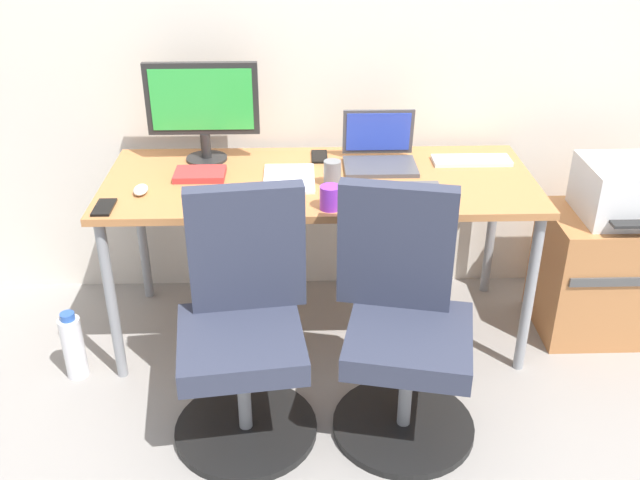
{
  "coord_description": "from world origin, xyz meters",
  "views": [
    {
      "loc": [
        -0.08,
        -2.75,
        1.93
      ],
      "look_at": [
        0.0,
        -0.05,
        0.49
      ],
      "focal_mm": 40.16,
      "sensor_mm": 36.0,
      "label": 1
    }
  ],
  "objects_px": {
    "water_bottle_on_floor": "(73,346)",
    "desktop_monitor": "(203,105)",
    "side_cabinet": "(609,273)",
    "coffee_mug": "(330,198)",
    "office_chair_left": "(244,331)",
    "printer": "(627,190)",
    "open_laptop": "(379,152)",
    "office_chair_right": "(403,328)"
  },
  "relations": [
    {
      "from": "water_bottle_on_floor",
      "to": "coffee_mug",
      "type": "xyz_separation_m",
      "value": [
        1.07,
        0.01,
        0.66
      ]
    },
    {
      "from": "water_bottle_on_floor",
      "to": "coffee_mug",
      "type": "height_order",
      "value": "coffee_mug"
    },
    {
      "from": "side_cabinet",
      "to": "coffee_mug",
      "type": "height_order",
      "value": "coffee_mug"
    },
    {
      "from": "side_cabinet",
      "to": "coffee_mug",
      "type": "distance_m",
      "value": 1.4
    },
    {
      "from": "office_chair_left",
      "to": "desktop_monitor",
      "type": "bearing_deg",
      "value": 103.55
    },
    {
      "from": "printer",
      "to": "open_laptop",
      "type": "bearing_deg",
      "value": 170.99
    },
    {
      "from": "printer",
      "to": "desktop_monitor",
      "type": "height_order",
      "value": "desktop_monitor"
    },
    {
      "from": "office_chair_right",
      "to": "printer",
      "type": "bearing_deg",
      "value": 30.38
    },
    {
      "from": "coffee_mug",
      "to": "office_chair_left",
      "type": "bearing_deg",
      "value": -135.56
    },
    {
      "from": "office_chair_left",
      "to": "office_chair_right",
      "type": "distance_m",
      "value": 0.58
    },
    {
      "from": "office_chair_left",
      "to": "printer",
      "type": "distance_m",
      "value": 1.73
    },
    {
      "from": "side_cabinet",
      "to": "printer",
      "type": "relative_size",
      "value": 1.49
    },
    {
      "from": "printer",
      "to": "desktop_monitor",
      "type": "distance_m",
      "value": 1.84
    },
    {
      "from": "side_cabinet",
      "to": "coffee_mug",
      "type": "bearing_deg",
      "value": -167.63
    },
    {
      "from": "office_chair_left",
      "to": "water_bottle_on_floor",
      "type": "distance_m",
      "value": 0.85
    },
    {
      "from": "side_cabinet",
      "to": "desktop_monitor",
      "type": "xyz_separation_m",
      "value": [
        -1.8,
        0.24,
        0.72
      ]
    },
    {
      "from": "printer",
      "to": "desktop_monitor",
      "type": "xyz_separation_m",
      "value": [
        -1.8,
        0.24,
        0.32
      ]
    },
    {
      "from": "side_cabinet",
      "to": "printer",
      "type": "distance_m",
      "value": 0.41
    },
    {
      "from": "open_laptop",
      "to": "desktop_monitor",
      "type": "bearing_deg",
      "value": 174.5
    },
    {
      "from": "side_cabinet",
      "to": "open_laptop",
      "type": "height_order",
      "value": "open_laptop"
    },
    {
      "from": "water_bottle_on_floor",
      "to": "open_laptop",
      "type": "distance_m",
      "value": 1.53
    },
    {
      "from": "office_chair_left",
      "to": "water_bottle_on_floor",
      "type": "relative_size",
      "value": 3.03
    },
    {
      "from": "office_chair_right",
      "to": "side_cabinet",
      "type": "xyz_separation_m",
      "value": [
        1.02,
        0.6,
        -0.14
      ]
    },
    {
      "from": "office_chair_right",
      "to": "coffee_mug",
      "type": "height_order",
      "value": "office_chair_right"
    },
    {
      "from": "office_chair_right",
      "to": "side_cabinet",
      "type": "bearing_deg",
      "value": 30.42
    },
    {
      "from": "side_cabinet",
      "to": "open_laptop",
      "type": "xyz_separation_m",
      "value": [
        -1.04,
        0.16,
        0.53
      ]
    },
    {
      "from": "coffee_mug",
      "to": "open_laptop",
      "type": "bearing_deg",
      "value": 62.48
    },
    {
      "from": "water_bottle_on_floor",
      "to": "office_chair_left",
      "type": "bearing_deg",
      "value": -22.29
    },
    {
      "from": "water_bottle_on_floor",
      "to": "open_laptop",
      "type": "relative_size",
      "value": 1.0
    },
    {
      "from": "office_chair_right",
      "to": "office_chair_left",
      "type": "bearing_deg",
      "value": 179.91
    },
    {
      "from": "water_bottle_on_floor",
      "to": "open_laptop",
      "type": "xyz_separation_m",
      "value": [
        1.3,
        0.46,
        0.67
      ]
    },
    {
      "from": "water_bottle_on_floor",
      "to": "desktop_monitor",
      "type": "distance_m",
      "value": 1.15
    },
    {
      "from": "side_cabinet",
      "to": "water_bottle_on_floor",
      "type": "bearing_deg",
      "value": -172.85
    },
    {
      "from": "office_chair_left",
      "to": "desktop_monitor",
      "type": "xyz_separation_m",
      "value": [
        -0.2,
        0.83,
        0.58
      ]
    },
    {
      "from": "office_chair_left",
      "to": "printer",
      "type": "xyz_separation_m",
      "value": [
        1.6,
        0.6,
        0.27
      ]
    },
    {
      "from": "side_cabinet",
      "to": "water_bottle_on_floor",
      "type": "xyz_separation_m",
      "value": [
        -2.34,
        -0.29,
        -0.14
      ]
    },
    {
      "from": "printer",
      "to": "water_bottle_on_floor",
      "type": "bearing_deg",
      "value": -172.87
    },
    {
      "from": "office_chair_left",
      "to": "coffee_mug",
      "type": "bearing_deg",
      "value": 44.44
    },
    {
      "from": "office_chair_right",
      "to": "printer",
      "type": "distance_m",
      "value": 1.21
    },
    {
      "from": "office_chair_left",
      "to": "coffee_mug",
      "type": "relative_size",
      "value": 10.22
    },
    {
      "from": "printer",
      "to": "open_laptop",
      "type": "distance_m",
      "value": 1.06
    },
    {
      "from": "water_bottle_on_floor",
      "to": "desktop_monitor",
      "type": "xyz_separation_m",
      "value": [
        0.54,
        0.53,
        0.86
      ]
    }
  ]
}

